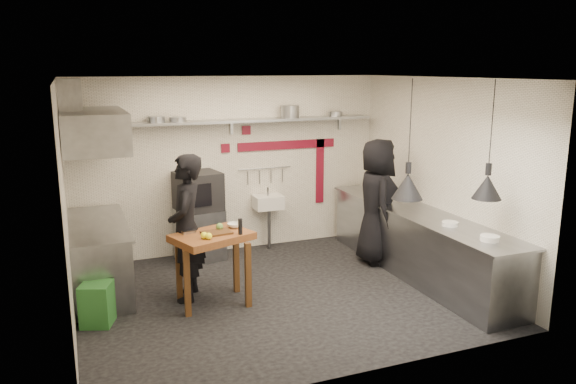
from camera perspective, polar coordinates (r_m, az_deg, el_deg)
name	(u,v)px	position (r m, az deg, el deg)	size (l,w,h in m)	color
floor	(278,295)	(7.51, -1.03, -10.42)	(5.00, 5.00, 0.00)	black
ceiling	(277,78)	(6.91, -1.12, 11.48)	(5.00, 5.00, 0.00)	silver
wall_back	(232,165)	(9.04, -5.75, 2.74)	(5.00, 0.04, 2.80)	silver
wall_front	(357,237)	(5.23, 7.05, -4.55)	(5.00, 0.04, 2.80)	silver
wall_left	(65,209)	(6.65, -21.69, -1.64)	(0.04, 4.20, 2.80)	silver
wall_right	(442,177)	(8.27, 15.37, 1.44)	(0.04, 4.20, 2.80)	silver
red_band_horiz	(287,145)	(9.28, -0.09, 4.81)	(1.70, 0.02, 0.14)	maroon
red_band_vert	(320,171)	(9.59, 3.26, 2.13)	(0.14, 0.02, 1.10)	maroon
red_tile_a	(246,130)	(9.01, -4.25, 6.27)	(0.14, 0.02, 0.14)	maroon
red_tile_b	(225,148)	(8.95, -6.37, 4.45)	(0.14, 0.02, 0.14)	maroon
back_shelf	(234,121)	(8.77, -5.53, 7.20)	(4.60, 0.34, 0.04)	gray
shelf_bracket_left	(105,131)	(8.61, -18.10, 5.87)	(0.04, 0.06, 0.24)	gray
shelf_bracket_mid	(231,127)	(8.93, -5.78, 6.64)	(0.04, 0.06, 0.24)	gray
shelf_bracket_right	(339,122)	(9.62, 5.25, 7.07)	(0.04, 0.06, 0.24)	gray
pan_far_left	(156,119)	(8.52, -13.26, 7.20)	(0.26, 0.26, 0.09)	gray
pan_mid_left	(178,119)	(8.57, -11.13, 7.26)	(0.25, 0.25, 0.07)	gray
stock_pot	(290,111)	(9.07, 0.21, 8.19)	(0.29, 0.29, 0.20)	gray
pan_right	(335,114)	(9.40, 4.83, 7.93)	(0.23, 0.23, 0.08)	gray
oven_stand	(200,234)	(8.83, -8.98, -4.26)	(0.65, 0.60, 0.80)	gray
combi_oven	(198,191)	(8.64, -9.13, 0.09)	(0.63, 0.59, 0.58)	black
oven_door	(201,194)	(8.40, -8.80, -0.25)	(0.46, 0.03, 0.46)	maroon
oven_glass	(200,196)	(8.33, -8.94, -0.37)	(0.37, 0.02, 0.34)	black
hand_sink	(268,202)	(9.16, -2.05, -1.03)	(0.46, 0.34, 0.22)	silver
sink_tap	(268,191)	(9.12, -2.05, 0.07)	(0.03, 0.03, 0.14)	gray
sink_drain	(269,229)	(9.24, -1.94, -3.74)	(0.06, 0.06, 0.66)	gray
utensil_rail	(265,168)	(9.18, -2.37, 2.44)	(0.02, 0.02, 0.90)	gray
counter_right	(418,244)	(8.30, 13.05, -5.16)	(0.70, 3.80, 0.90)	gray
counter_right_top	(419,213)	(8.18, 13.21, -2.06)	(0.76, 3.90, 0.03)	gray
plate_stack	(490,238)	(7.04, 19.81, -4.44)	(0.22, 0.22, 0.07)	silver
small_bowl_right	(450,224)	(7.55, 16.14, -3.11)	(0.21, 0.21, 0.05)	silver
counter_left	(99,258)	(7.93, -18.64, -6.36)	(0.70, 1.90, 0.90)	gray
counter_left_top	(97,224)	(7.79, -18.88, -3.12)	(0.76, 2.00, 0.03)	gray
extractor_hood	(93,130)	(7.57, -19.16, 5.95)	(0.78, 1.60, 0.50)	gray
hood_duct	(70,99)	(7.53, -21.29, 8.82)	(0.28, 0.28, 0.50)	gray
green_bin	(97,304)	(6.98, -18.83, -10.73)	(0.34, 0.34, 0.50)	#236025
prep_table	(213,269)	(7.16, -7.64, -7.73)	(0.92, 0.64, 0.92)	brown
cutting_board	(217,233)	(7.01, -7.27, -4.11)	(0.35, 0.25, 0.03)	#503016
pepper_mill	(240,227)	(6.92, -4.87, -3.52)	(0.05, 0.05, 0.20)	black
lemon_a	(204,235)	(6.81, -8.52, -4.39)	(0.08, 0.08, 0.08)	#FAFF18
lemon_b	(209,236)	(6.79, -8.07, -4.47)	(0.08, 0.08, 0.08)	#FAFF18
veg_ball	(220,227)	(7.12, -6.97, -3.51)	(0.09, 0.09, 0.09)	#628F3D
steel_tray	(188,232)	(7.09, -10.10, -3.98)	(0.17, 0.11, 0.03)	gray
bowl	(234,225)	(7.24, -5.49, -3.39)	(0.18, 0.18, 0.06)	silver
heat_lamp_near	(410,140)	(7.05, 12.26, 5.18)	(0.39, 0.39, 1.48)	black
heat_lamp_far	(491,140)	(6.91, 19.90, 4.96)	(0.34, 0.34, 1.39)	black
chef_left	(186,228)	(7.23, -10.28, -3.60)	(0.69, 0.45, 1.88)	black
chef_right	(377,201)	(8.57, 9.03, -0.96)	(0.93, 0.60, 1.90)	black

